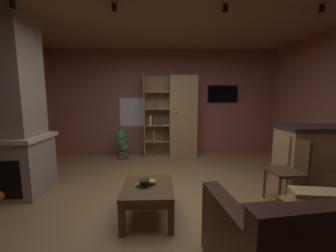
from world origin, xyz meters
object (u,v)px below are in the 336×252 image
(coffee_table, at_px, (148,193))
(table_book_0, at_px, (142,185))
(table_book_1, at_px, (150,182))
(wall_mounted_tv, at_px, (223,94))
(potted_floor_plant, at_px, (122,144))
(leather_couch, at_px, (313,243))
(table_book_2, at_px, (144,182))
(bookshelf_cabinet, at_px, (179,117))
(stone_fireplace, at_px, (11,115))
(dining_chair, at_px, (291,167))
(kitchen_bar_counter, at_px, (323,159))

(coffee_table, bearing_deg, table_book_0, 179.84)
(table_book_1, bearing_deg, wall_mounted_tv, 59.35)
(potted_floor_plant, bearing_deg, leather_couch, -58.19)
(leather_couch, bearing_deg, table_book_2, 148.53)
(leather_couch, xyz_separation_m, table_book_0, (-1.45, 0.90, 0.13))
(bookshelf_cabinet, distance_m, table_book_2, 2.94)
(coffee_table, xyz_separation_m, table_book_0, (-0.07, 0.00, 0.10))
(bookshelf_cabinet, xyz_separation_m, wall_mounted_tv, (1.15, 0.21, 0.58))
(bookshelf_cabinet, bearing_deg, wall_mounted_tv, 10.43)
(table_book_0, height_order, table_book_2, table_book_2)
(stone_fireplace, bearing_deg, wall_mounted_tv, 30.09)
(stone_fireplace, distance_m, leather_couch, 3.94)
(potted_floor_plant, bearing_deg, bookshelf_cabinet, 8.07)
(table_book_2, height_order, dining_chair, dining_chair)
(kitchen_bar_counter, xyz_separation_m, wall_mounted_tv, (-0.93, 2.32, 1.05))
(stone_fireplace, xyz_separation_m, kitchen_bar_counter, (4.77, -0.10, -0.69))
(coffee_table, bearing_deg, table_book_2, -146.71)
(table_book_1, height_order, potted_floor_plant, potted_floor_plant)
(stone_fireplace, xyz_separation_m, coffee_table, (2.06, -0.77, -0.88))
(leather_couch, bearing_deg, table_book_0, 148.31)
(leather_couch, relative_size, table_book_1, 12.09)
(bookshelf_cabinet, relative_size, table_book_1, 15.03)
(table_book_1, bearing_deg, leather_couch, -34.26)
(coffee_table, relative_size, wall_mounted_tv, 0.90)
(leather_couch, height_order, coffee_table, leather_couch)
(leather_couch, xyz_separation_m, table_book_1, (-1.37, 0.93, 0.15))
(table_book_0, relative_size, wall_mounted_tv, 0.17)
(table_book_0, relative_size, potted_floor_plant, 0.19)
(table_book_0, relative_size, dining_chair, 0.14)
(leather_couch, distance_m, table_book_1, 1.66)
(bookshelf_cabinet, distance_m, table_book_1, 2.87)
(table_book_0, distance_m, potted_floor_plant, 2.68)
(table_book_2, distance_m, wall_mounted_tv, 3.69)
(table_book_2, bearing_deg, stone_fireplace, 158.48)
(table_book_0, bearing_deg, bookshelf_cabinet, 75.87)
(stone_fireplace, distance_m, table_book_0, 2.28)
(bookshelf_cabinet, height_order, dining_chair, bookshelf_cabinet)
(leather_couch, distance_m, table_book_0, 1.71)
(table_book_2, xyz_separation_m, dining_chair, (2.00, 0.34, 0.04))
(coffee_table, relative_size, dining_chair, 0.76)
(coffee_table, xyz_separation_m, dining_chair, (1.96, 0.31, 0.19))
(bookshelf_cabinet, xyz_separation_m, table_book_2, (-0.67, -2.81, -0.51))
(kitchen_bar_counter, distance_m, wall_mounted_tv, 2.71)
(coffee_table, height_order, dining_chair, dining_chair)
(wall_mounted_tv, bearing_deg, stone_fireplace, -149.91)
(table_book_0, bearing_deg, stone_fireplace, 158.83)
(table_book_1, bearing_deg, potted_floor_plant, 107.32)
(table_book_0, bearing_deg, table_book_1, 19.62)
(stone_fireplace, relative_size, kitchen_bar_counter, 1.95)
(leather_couch, xyz_separation_m, coffee_table, (-1.39, 0.90, 0.03))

